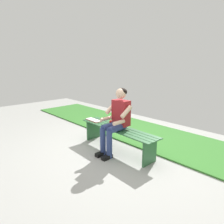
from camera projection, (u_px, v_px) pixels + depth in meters
ground_plane at (45, 146)px, 4.28m from camera, size 10.00×7.00×0.04m
grass_strip at (151, 135)px, 4.85m from camera, size 9.00×1.65×0.03m
bench_near at (117, 133)px, 3.98m from camera, size 1.91×0.47×0.47m
person_seated at (117, 118)px, 3.78m from camera, size 0.50×0.69×1.28m
apple at (111, 122)px, 4.23m from camera, size 0.07×0.07×0.07m
book_open at (93, 120)px, 4.44m from camera, size 0.42×0.17×0.02m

